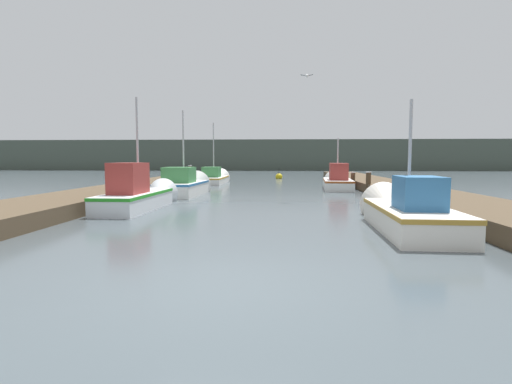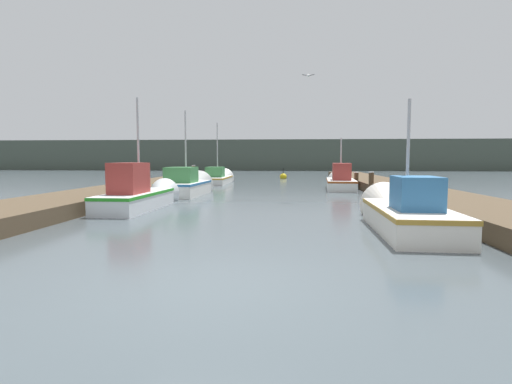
% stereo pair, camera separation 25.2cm
% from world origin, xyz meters
% --- Properties ---
extents(ground_plane, '(200.00, 200.00, 0.00)m').
position_xyz_m(ground_plane, '(0.00, 0.00, 0.00)').
color(ground_plane, '#424C51').
extents(dock_left, '(2.98, 40.00, 0.47)m').
position_xyz_m(dock_left, '(-6.79, 16.00, 0.24)').
color(dock_left, '#4C3D2B').
rests_on(dock_left, ground_plane).
extents(dock_right, '(2.98, 40.00, 0.47)m').
position_xyz_m(dock_right, '(6.79, 16.00, 0.24)').
color(dock_right, '#4C3D2B').
rests_on(dock_right, ground_plane).
extents(distant_shore_ridge, '(120.00, 16.00, 4.68)m').
position_xyz_m(distant_shore_ridge, '(0.00, 62.55, 2.34)').
color(distant_shore_ridge, '#424C42').
rests_on(distant_shore_ridge, ground_plane).
extents(fishing_boat_0, '(1.75, 5.30, 3.71)m').
position_xyz_m(fishing_boat_0, '(4.07, 5.03, 0.42)').
color(fishing_boat_0, silver).
rests_on(fishing_boat_0, ground_plane).
extents(fishing_boat_1, '(1.51, 5.37, 4.32)m').
position_xyz_m(fishing_boat_1, '(-4.29, 8.64, 0.50)').
color(fishing_boat_1, silver).
rests_on(fishing_boat_1, ground_plane).
extents(fishing_boat_2, '(1.93, 4.78, 4.66)m').
position_xyz_m(fishing_boat_2, '(-3.97, 14.17, 0.47)').
color(fishing_boat_2, silver).
rests_on(fishing_boat_2, ground_plane).
extents(fishing_boat_3, '(1.95, 5.34, 3.46)m').
position_xyz_m(fishing_boat_3, '(4.23, 18.50, 0.48)').
color(fishing_boat_3, silver).
rests_on(fishing_boat_3, ground_plane).
extents(fishing_boat_4, '(1.68, 5.98, 4.92)m').
position_xyz_m(fishing_boat_4, '(-4.03, 23.81, 0.36)').
color(fishing_boat_4, silver).
rests_on(fishing_boat_4, ground_plane).
extents(mooring_piling_0, '(0.24, 0.24, 1.36)m').
position_xyz_m(mooring_piling_0, '(-5.27, 21.06, 0.69)').
color(mooring_piling_0, '#473523').
rests_on(mooring_piling_0, ground_plane).
extents(mooring_piling_1, '(0.24, 0.24, 1.26)m').
position_xyz_m(mooring_piling_1, '(5.17, 7.75, 0.64)').
color(mooring_piling_1, '#473523').
rests_on(mooring_piling_1, ground_plane).
extents(mooring_piling_2, '(0.29, 0.29, 1.01)m').
position_xyz_m(mooring_piling_2, '(5.15, 18.45, 0.51)').
color(mooring_piling_2, '#473523').
rests_on(mooring_piling_2, ground_plane).
extents(mooring_piling_3, '(0.29, 0.29, 1.13)m').
position_xyz_m(mooring_piling_3, '(5.36, 15.26, 0.57)').
color(mooring_piling_3, '#473523').
rests_on(mooring_piling_3, ground_plane).
extents(channel_buoy, '(0.62, 0.62, 1.12)m').
position_xyz_m(channel_buoy, '(0.71, 30.41, 0.18)').
color(channel_buoy, gold).
rests_on(channel_buoy, ground_plane).
extents(seagull_lead, '(0.55, 0.28, 0.12)m').
position_xyz_m(seagull_lead, '(1.96, 12.41, 5.45)').
color(seagull_lead, white).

